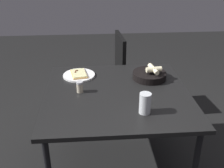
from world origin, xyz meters
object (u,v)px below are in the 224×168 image
at_px(chair_near, 109,70).
at_px(dining_table, 117,99).
at_px(pizza_plate, 79,75).
at_px(pepper_shaker, 80,87).
at_px(beer_glass, 145,104).
at_px(bread_basket, 150,75).

bearing_deg(chair_near, dining_table, 89.83).
relative_size(pizza_plate, pepper_shaker, 3.12).
height_order(pizza_plate, chair_near, chair_near).
bearing_deg(pepper_shaker, beer_glass, 143.40).
distance_m(bread_basket, chair_near, 0.79).
relative_size(pizza_plate, bread_basket, 0.97).
distance_m(pepper_shaker, chair_near, 0.95).
xyz_separation_m(pizza_plate, chair_near, (-0.29, -0.59, -0.23)).
bearing_deg(dining_table, pizza_plate, -46.83).
relative_size(dining_table, beer_glass, 7.66).
xyz_separation_m(bread_basket, chair_near, (0.28, -0.69, -0.25)).
distance_m(pizza_plate, bread_basket, 0.58).
relative_size(dining_table, bread_basket, 3.93).
xyz_separation_m(bread_basket, beer_glass, (0.13, 0.50, 0.03)).
bearing_deg(beer_glass, dining_table, -62.47).
distance_m(dining_table, pizza_plate, 0.43).
xyz_separation_m(beer_glass, pepper_shaker, (0.42, -0.31, -0.03)).
distance_m(pizza_plate, beer_glass, 0.74).
bearing_deg(bread_basket, beer_glass, 75.02).
xyz_separation_m(beer_glass, chair_near, (0.15, -1.19, -0.28)).
relative_size(pepper_shaker, chair_near, 0.10).
distance_m(dining_table, pepper_shaker, 0.29).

